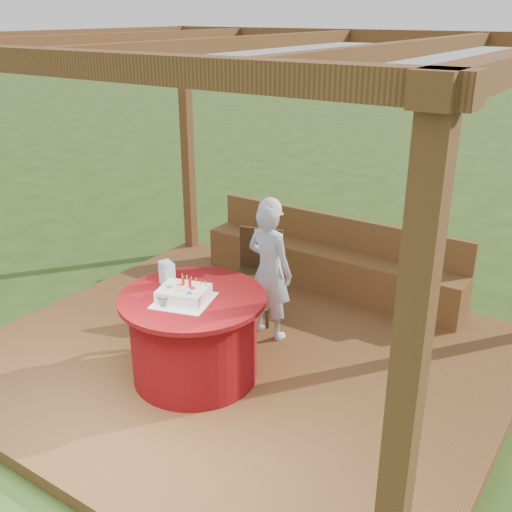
% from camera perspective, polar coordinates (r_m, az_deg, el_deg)
% --- Properties ---
extents(ground, '(60.00, 60.00, 0.00)m').
position_cam_1_polar(ground, '(5.56, -1.46, -10.41)').
color(ground, '#294517').
rests_on(ground, ground).
extents(deck, '(4.50, 4.00, 0.12)m').
position_cam_1_polar(deck, '(5.52, -1.47, -9.89)').
color(deck, brown).
rests_on(deck, ground).
extents(pergola, '(4.50, 4.00, 2.72)m').
position_cam_1_polar(pergola, '(4.71, -1.76, 15.04)').
color(pergola, brown).
rests_on(pergola, deck).
extents(bench, '(3.00, 0.42, 0.80)m').
position_cam_1_polar(bench, '(6.69, 7.04, -0.91)').
color(bench, brown).
rests_on(bench, deck).
extents(table, '(1.20, 1.20, 0.75)m').
position_cam_1_polar(table, '(5.03, -5.91, -7.60)').
color(table, maroon).
rests_on(table, deck).
extents(chair, '(0.55, 0.55, 0.89)m').
position_cam_1_polar(chair, '(5.96, 0.17, -1.28)').
color(chair, '#3D2813').
rests_on(chair, deck).
extents(elderly_woman, '(0.51, 0.36, 1.36)m').
position_cam_1_polar(elderly_woman, '(5.51, 1.29, -1.19)').
color(elderly_woman, '#92B4DA').
rests_on(elderly_woman, deck).
extents(birthday_cake, '(0.53, 0.53, 0.19)m').
position_cam_1_polar(birthday_cake, '(4.77, -6.91, -3.64)').
color(birthday_cake, white).
rests_on(birthday_cake, table).
extents(gift_bag, '(0.17, 0.14, 0.20)m').
position_cam_1_polar(gift_bag, '(5.04, -8.47, -1.67)').
color(gift_bag, '#DC8EC7').
rests_on(gift_bag, table).
extents(drinking_glass, '(0.11, 0.11, 0.09)m').
position_cam_1_polar(drinking_glass, '(4.71, -8.77, -4.27)').
color(drinking_glass, white).
rests_on(drinking_glass, table).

